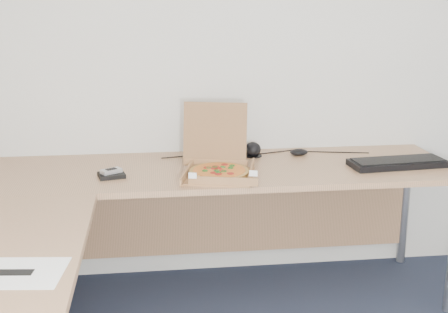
{
  "coord_description": "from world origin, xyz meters",
  "views": [
    {
      "loc": [
        -0.79,
        -1.49,
        1.57
      ],
      "look_at": [
        -0.45,
        1.28,
        0.82
      ],
      "focal_mm": 47.38,
      "sensor_mm": 36.0,
      "label": 1
    }
  ],
  "objects": [
    {
      "name": "room_shell",
      "position": [
        0.0,
        0.0,
        1.25
      ],
      "size": [
        3.5,
        3.5,
        2.5
      ],
      "primitive_type": null,
      "color": "silver",
      "rests_on": "ground"
    },
    {
      "name": "desk",
      "position": [
        -0.82,
        0.97,
        0.7
      ],
      "size": [
        2.5,
        2.2,
        0.73
      ],
      "color": "#AA7B55",
      "rests_on": "ground"
    },
    {
      "name": "pizza_box",
      "position": [
        -0.48,
        1.26,
        0.77
      ],
      "size": [
        0.32,
        0.38,
        0.33
      ],
      "rotation": [
        0.0,
        0.0,
        -0.24
      ],
      "color": "#9C6B41",
      "rests_on": "desk"
    },
    {
      "name": "drinking_glass",
      "position": [
        -0.36,
        1.59,
        0.79
      ],
      "size": [
        0.07,
        0.07,
        0.12
      ],
      "primitive_type": "cylinder",
      "color": "silver",
      "rests_on": "desk"
    },
    {
      "name": "keyboard",
      "position": [
        0.46,
        1.31,
        0.75
      ],
      "size": [
        0.51,
        0.22,
        0.03
      ],
      "primitive_type": "cube",
      "rotation": [
        0.0,
        0.0,
        0.09
      ],
      "color": "black",
      "rests_on": "desk"
    },
    {
      "name": "mouse",
      "position": [
        0.0,
        1.59,
        0.75
      ],
      "size": [
        0.11,
        0.09,
        0.04
      ],
      "primitive_type": "ellipsoid",
      "rotation": [
        0.0,
        0.0,
        0.27
      ],
      "color": "black",
      "rests_on": "desk"
    },
    {
      "name": "wallet",
      "position": [
        -1.0,
        1.3,
        0.74
      ],
      "size": [
        0.14,
        0.13,
        0.02
      ],
      "primitive_type": "cube",
      "rotation": [
        0.0,
        0.0,
        0.24
      ],
      "color": "black",
      "rests_on": "desk"
    },
    {
      "name": "phone",
      "position": [
        -1.0,
        1.3,
        0.76
      ],
      "size": [
        0.11,
        0.09,
        0.02
      ],
      "primitive_type": "cube",
      "rotation": [
        0.0,
        0.0,
        0.55
      ],
      "color": "#B2B5BA",
      "rests_on": "wallet"
    },
    {
      "name": "paper_sheet",
      "position": [
        -1.25,
        0.29,
        0.73
      ],
      "size": [
        0.35,
        0.26,
        0.0
      ],
      "primitive_type": "cube",
      "rotation": [
        0.0,
        0.0,
        -0.11
      ],
      "color": "white",
      "rests_on": "desk"
    },
    {
      "name": "dome_speaker",
      "position": [
        -0.25,
        1.6,
        0.77
      ],
      "size": [
        0.1,
        0.1,
        0.09
      ],
      "primitive_type": "ellipsoid",
      "color": "black",
      "rests_on": "desk"
    },
    {
      "name": "cable_bundle",
      "position": [
        -0.2,
        1.64,
        0.73
      ],
      "size": [
        0.56,
        0.11,
        0.01
      ],
      "primitive_type": null,
      "rotation": [
        0.0,
        0.0,
        0.14
      ],
      "color": "black",
      "rests_on": "desk"
    }
  ]
}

